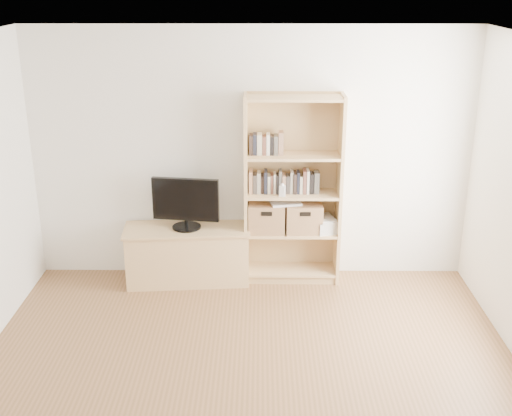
{
  "coord_description": "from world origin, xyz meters",
  "views": [
    {
      "loc": [
        0.09,
        -3.83,
        3.07
      ],
      "look_at": [
        0.05,
        1.9,
        0.95
      ],
      "focal_mm": 45.0,
      "sensor_mm": 36.0,
      "label": 1
    }
  ],
  "objects_px": {
    "bookshelf": "(293,191)",
    "basket_left": "(267,217)",
    "baby_monitor": "(282,191)",
    "television": "(186,203)",
    "tv_stand": "(188,255)",
    "laptop": "(285,202)",
    "basket_right": "(304,217)"
  },
  "relations": [
    {
      "from": "television",
      "to": "basket_right",
      "type": "height_order",
      "value": "television"
    },
    {
      "from": "tv_stand",
      "to": "bookshelf",
      "type": "distance_m",
      "value": 1.29
    },
    {
      "from": "bookshelf",
      "to": "baby_monitor",
      "type": "distance_m",
      "value": 0.16
    },
    {
      "from": "bookshelf",
      "to": "basket_left",
      "type": "distance_m",
      "value": 0.39
    },
    {
      "from": "basket_left",
      "to": "basket_right",
      "type": "height_order",
      "value": "basket_left"
    },
    {
      "from": "basket_right",
      "to": "laptop",
      "type": "relative_size",
      "value": 1.21
    },
    {
      "from": "television",
      "to": "baby_monitor",
      "type": "bearing_deg",
      "value": 4.9
    },
    {
      "from": "bookshelf",
      "to": "baby_monitor",
      "type": "relative_size",
      "value": 17.77
    },
    {
      "from": "tv_stand",
      "to": "laptop",
      "type": "bearing_deg",
      "value": -2.44
    },
    {
      "from": "laptop",
      "to": "basket_left",
      "type": "bearing_deg",
      "value": 164.53
    },
    {
      "from": "baby_monitor",
      "to": "bookshelf",
      "type": "bearing_deg",
      "value": 58.5
    },
    {
      "from": "television",
      "to": "laptop",
      "type": "relative_size",
      "value": 2.26
    },
    {
      "from": "basket_left",
      "to": "tv_stand",
      "type": "bearing_deg",
      "value": -175.29
    },
    {
      "from": "baby_monitor",
      "to": "basket_left",
      "type": "height_order",
      "value": "baby_monitor"
    },
    {
      "from": "bookshelf",
      "to": "television",
      "type": "xyz_separation_m",
      "value": [
        -1.08,
        -0.06,
        -0.12
      ]
    },
    {
      "from": "television",
      "to": "basket_right",
      "type": "bearing_deg",
      "value": 10.36
    },
    {
      "from": "baby_monitor",
      "to": "basket_right",
      "type": "height_order",
      "value": "baby_monitor"
    },
    {
      "from": "bookshelf",
      "to": "basket_left",
      "type": "height_order",
      "value": "bookshelf"
    },
    {
      "from": "basket_right",
      "to": "tv_stand",
      "type": "bearing_deg",
      "value": -179.13
    },
    {
      "from": "television",
      "to": "laptop",
      "type": "distance_m",
      "value": 1.01
    },
    {
      "from": "tv_stand",
      "to": "bookshelf",
      "type": "height_order",
      "value": "bookshelf"
    },
    {
      "from": "tv_stand",
      "to": "basket_left",
      "type": "relative_size",
      "value": 3.38
    },
    {
      "from": "basket_left",
      "to": "bookshelf",
      "type": "bearing_deg",
      "value": 2.06
    },
    {
      "from": "bookshelf",
      "to": "television",
      "type": "bearing_deg",
      "value": -176.79
    },
    {
      "from": "tv_stand",
      "to": "baby_monitor",
      "type": "relative_size",
      "value": 11.28
    },
    {
      "from": "basket_left",
      "to": "laptop",
      "type": "distance_m",
      "value": 0.25
    },
    {
      "from": "bookshelf",
      "to": "laptop",
      "type": "bearing_deg",
      "value": -165.06
    },
    {
      "from": "basket_right",
      "to": "television",
      "type": "bearing_deg",
      "value": -179.13
    },
    {
      "from": "basket_left",
      "to": "basket_right",
      "type": "distance_m",
      "value": 0.38
    },
    {
      "from": "tv_stand",
      "to": "laptop",
      "type": "relative_size",
      "value": 4.12
    },
    {
      "from": "television",
      "to": "basket_right",
      "type": "xyz_separation_m",
      "value": [
        1.2,
        0.05,
        -0.17
      ]
    },
    {
      "from": "laptop",
      "to": "tv_stand",
      "type": "bearing_deg",
      "value": 171.02
    }
  ]
}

